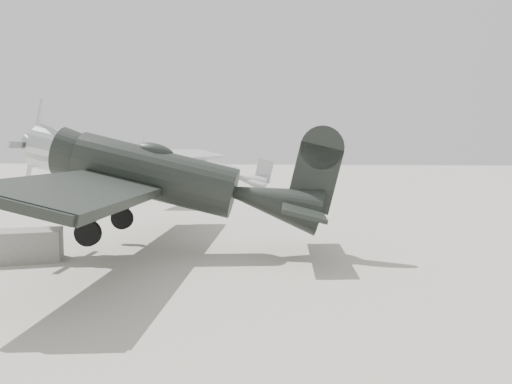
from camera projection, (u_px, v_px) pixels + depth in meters
ground at (224, 234)px, 18.60m from camera, size 160.00×160.00×0.00m
lowwing_monoplane at (171, 179)px, 15.06m from camera, size 9.45×13.19×4.26m
highwing_monoplane at (199, 163)px, 32.59m from camera, size 8.83×12.39×3.53m
equipment_block at (28, 245)px, 14.14m from camera, size 2.05×1.69×0.88m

